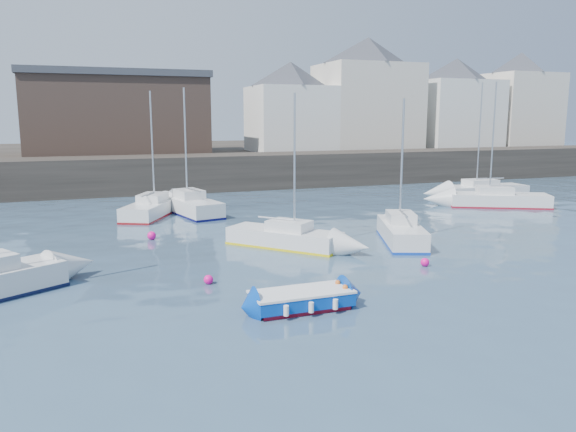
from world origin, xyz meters
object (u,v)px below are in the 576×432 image
object	(u,v)px
sailboat_b	(285,237)
sailboat_c	(401,232)
sailboat_h	(152,208)
buoy_near	(209,284)
sailboat_d	(498,199)
buoy_mid	(425,266)
blue_dinghy	(301,299)
sailboat_f	(191,205)
sailboat_g	(483,190)
buoy_far	(152,239)

from	to	relation	value
sailboat_b	sailboat_c	distance (m)	5.95
sailboat_h	buoy_near	bearing A→B (deg)	-88.94
sailboat_d	buoy_mid	distance (m)	18.42
blue_dinghy	sailboat_f	world-z (taller)	sailboat_f
blue_dinghy	sailboat_g	world-z (taller)	sailboat_g
sailboat_f	buoy_far	bearing A→B (deg)	-115.14
sailboat_c	sailboat_d	xyz separation A→B (m)	(12.49, 7.64, -0.02)
sailboat_b	sailboat_d	world-z (taller)	sailboat_d
sailboat_g	buoy_far	distance (m)	27.62
sailboat_d	buoy_mid	size ratio (longest dim) A/B	23.27
sailboat_f	sailboat_g	size ratio (longest dim) A/B	0.91
sailboat_b	sailboat_h	bearing A→B (deg)	114.72
buoy_mid	blue_dinghy	bearing A→B (deg)	-154.59
sailboat_f	sailboat_h	distance (m)	2.51
buoy_mid	sailboat_g	bearing A→B (deg)	45.37
sailboat_d	blue_dinghy	bearing A→B (deg)	-143.79
sailboat_c	sailboat_d	world-z (taller)	sailboat_d
blue_dinghy	sailboat_c	bearing A→B (deg)	42.36
sailboat_f	buoy_near	size ratio (longest dim) A/B	22.27
blue_dinghy	sailboat_b	size ratio (longest dim) A/B	0.46
buoy_near	sailboat_d	bearing A→B (deg)	26.23
sailboat_d	sailboat_f	world-z (taller)	sailboat_d
blue_dinghy	buoy_far	distance (m)	13.07
sailboat_d	buoy_mid	world-z (taller)	sailboat_d
sailboat_b	sailboat_d	xyz separation A→B (m)	(18.34, 6.56, 0.04)
sailboat_d	sailboat_g	size ratio (longest dim) A/B	0.97
sailboat_g	buoy_far	world-z (taller)	sailboat_g
sailboat_d	buoy_far	xyz separation A→B (m)	(-24.26, -2.66, -0.52)
sailboat_f	sailboat_b	bearing A→B (deg)	-76.75
sailboat_c	buoy_near	xyz separation A→B (m)	(-10.65, -3.76, -0.55)
sailboat_d	buoy_near	size ratio (longest dim) A/B	23.70
sailboat_b	sailboat_h	distance (m)	12.18
sailboat_b	buoy_far	xyz separation A→B (m)	(-5.91, 3.91, -0.48)
sailboat_h	buoy_mid	world-z (taller)	sailboat_h
sailboat_d	sailboat_c	bearing A→B (deg)	-148.55
sailboat_f	sailboat_c	bearing A→B (deg)	-55.04
sailboat_g	sailboat_c	bearing A→B (deg)	-140.64
blue_dinghy	sailboat_h	size ratio (longest dim) A/B	0.43
blue_dinghy	sailboat_b	xyz separation A→B (m)	(2.53, 8.71, 0.12)
buoy_near	buoy_mid	distance (m)	9.20
sailboat_h	buoy_mid	bearing A→B (deg)	-60.14
buoy_far	sailboat_c	bearing A→B (deg)	-22.96
sailboat_f	sailboat_h	size ratio (longest dim) A/B	1.03
blue_dinghy	buoy_near	distance (m)	4.51
sailboat_b	buoy_near	bearing A→B (deg)	-134.78
sailboat_d	sailboat_f	size ratio (longest dim) A/B	1.06
sailboat_f	buoy_far	world-z (taller)	sailboat_f
buoy_near	sailboat_g	bearing A→B (deg)	32.03
sailboat_h	blue_dinghy	bearing A→B (deg)	-82.61
sailboat_c	buoy_far	world-z (taller)	sailboat_c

